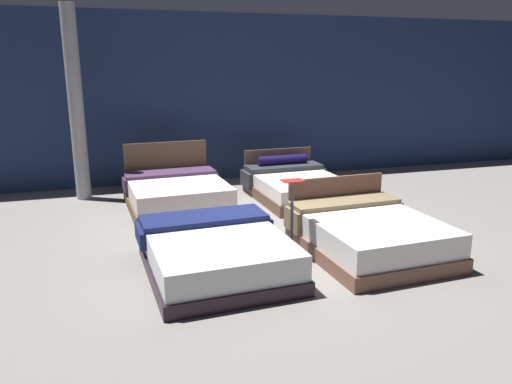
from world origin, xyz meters
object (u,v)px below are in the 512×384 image
at_px(bed_3, 296,185).
at_px(bed_1, 368,234).
at_px(bed_0, 217,253).
at_px(support_pillar, 76,105).
at_px(bed_2, 176,193).
at_px(price_sign, 292,228).

bearing_deg(bed_3, bed_1, -94.30).
xyz_separation_m(bed_1, bed_3, (0.11, 2.91, -0.02)).
relative_size(bed_0, support_pillar, 0.58).
xyz_separation_m(bed_1, bed_2, (-2.14, 2.90, 0.00)).
bearing_deg(price_sign, bed_0, -169.95).
relative_size(bed_2, price_sign, 1.98).
height_order(price_sign, support_pillar, support_pillar).
bearing_deg(price_sign, bed_2, 112.16).
bearing_deg(support_pillar, bed_2, -35.86).
xyz_separation_m(bed_3, support_pillar, (-3.84, 1.14, 1.51)).
bearing_deg(support_pillar, price_sign, -55.13).
distance_m(bed_1, price_sign, 1.05).
bearing_deg(bed_0, price_sign, 7.34).
bearing_deg(bed_1, price_sign, 167.68).
distance_m(price_sign, support_pillar, 4.91).
xyz_separation_m(bed_0, bed_3, (2.19, 2.92, -0.00)).
distance_m(bed_0, bed_3, 3.65).
distance_m(bed_0, support_pillar, 4.64).
height_order(bed_2, price_sign, bed_2).
relative_size(bed_0, bed_3, 0.97).
xyz_separation_m(bed_1, support_pillar, (-3.73, 4.05, 1.49)).
xyz_separation_m(bed_2, bed_3, (2.25, 0.01, -0.02)).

